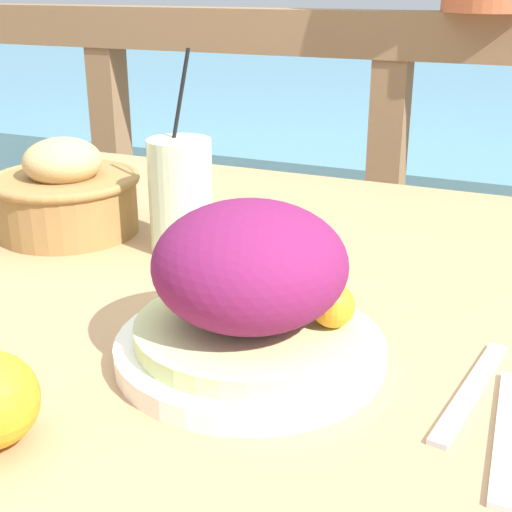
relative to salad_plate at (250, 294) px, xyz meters
The scene contains 8 objects.
patio_table 0.24m from the salad_plate, 120.93° to the left, with size 1.06×0.98×0.72m.
railing_fence 0.92m from the salad_plate, 95.94° to the left, with size 2.80×0.08×0.99m.
sea_backdrop 3.45m from the salad_plate, 91.59° to the left, with size 12.00×4.00×0.53m.
salad_plate is the anchor object (origin of this frame).
drink_glass 0.30m from the salad_plate, 131.15° to the left, with size 0.08×0.08×0.25m.
bread_basket 0.44m from the salad_plate, 149.36° to the left, with size 0.20×0.20×0.13m.
fork 0.21m from the salad_plate, ahead, with size 0.04×0.18×0.00m.
knife 0.24m from the salad_plate, ahead, with size 0.02×0.18×0.00m.
Camera 1 is at (0.33, -0.69, 1.04)m, focal length 50.00 mm.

